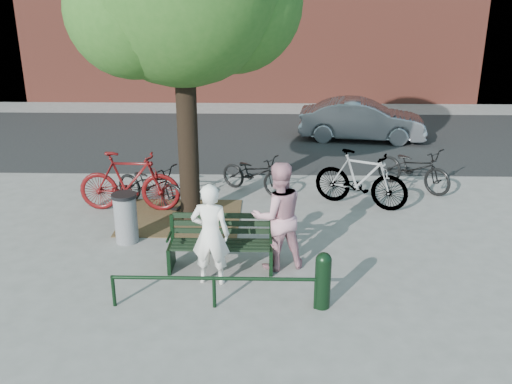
{
  "coord_description": "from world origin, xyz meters",
  "views": [
    {
      "loc": [
        0.8,
        -8.57,
        4.56
      ],
      "look_at": [
        0.56,
        1.0,
        1.02
      ],
      "focal_mm": 40.0,
      "sensor_mm": 36.0,
      "label": 1
    }
  ],
  "objects_px": {
    "bicycle_c": "(254,173)",
    "parked_car": "(362,120)",
    "person_left": "(210,234)",
    "litter_bin": "(126,218)",
    "park_bench": "(221,241)",
    "person_right": "(278,216)",
    "bollard": "(323,278)"
  },
  "relations": [
    {
      "from": "bollard",
      "to": "bicycle_c",
      "type": "relative_size",
      "value": 0.52
    },
    {
      "from": "bollard",
      "to": "person_right",
      "type": "bearing_deg",
      "value": 116.97
    },
    {
      "from": "park_bench",
      "to": "parked_car",
      "type": "relative_size",
      "value": 0.46
    },
    {
      "from": "park_bench",
      "to": "bollard",
      "type": "bearing_deg",
      "value": -37.55
    },
    {
      "from": "parked_car",
      "to": "park_bench",
      "type": "bearing_deg",
      "value": 164.5
    },
    {
      "from": "person_left",
      "to": "bicycle_c",
      "type": "xyz_separation_m",
      "value": [
        0.57,
        4.21,
        -0.39
      ]
    },
    {
      "from": "park_bench",
      "to": "person_right",
      "type": "distance_m",
      "value": 1.05
    },
    {
      "from": "park_bench",
      "to": "person_left",
      "type": "height_order",
      "value": "person_left"
    },
    {
      "from": "park_bench",
      "to": "person_right",
      "type": "height_order",
      "value": "person_right"
    },
    {
      "from": "person_right",
      "to": "bollard",
      "type": "bearing_deg",
      "value": 99.81
    },
    {
      "from": "bollard",
      "to": "bicycle_c",
      "type": "xyz_separation_m",
      "value": [
        -1.15,
        4.92,
        -0.03
      ]
    },
    {
      "from": "park_bench",
      "to": "person_left",
      "type": "distance_m",
      "value": 0.64
    },
    {
      "from": "person_right",
      "to": "parked_car",
      "type": "xyz_separation_m",
      "value": [
        2.65,
        8.34,
        -0.31
      ]
    },
    {
      "from": "person_right",
      "to": "litter_bin",
      "type": "bearing_deg",
      "value": -35.37
    },
    {
      "from": "park_bench",
      "to": "bollard",
      "type": "distance_m",
      "value": 2.02
    },
    {
      "from": "park_bench",
      "to": "parked_car",
      "type": "xyz_separation_m",
      "value": [
        3.6,
        8.39,
        0.14
      ]
    },
    {
      "from": "person_left",
      "to": "parked_car",
      "type": "bearing_deg",
      "value": -107.33
    },
    {
      "from": "litter_bin",
      "to": "parked_car",
      "type": "xyz_separation_m",
      "value": [
        5.44,
        7.43,
        0.14
      ]
    },
    {
      "from": "person_right",
      "to": "parked_car",
      "type": "relative_size",
      "value": 0.49
    },
    {
      "from": "person_left",
      "to": "litter_bin",
      "type": "distance_m",
      "value": 2.3
    },
    {
      "from": "bicycle_c",
      "to": "parked_car",
      "type": "bearing_deg",
      "value": -2.29
    },
    {
      "from": "park_bench",
      "to": "litter_bin",
      "type": "bearing_deg",
      "value": 152.32
    },
    {
      "from": "bollard",
      "to": "parked_car",
      "type": "relative_size",
      "value": 0.24
    },
    {
      "from": "park_bench",
      "to": "person_left",
      "type": "bearing_deg",
      "value": -102.72
    },
    {
      "from": "park_bench",
      "to": "litter_bin",
      "type": "xyz_separation_m",
      "value": [
        -1.84,
        0.96,
        0.0
      ]
    },
    {
      "from": "litter_bin",
      "to": "bicycle_c",
      "type": "distance_m",
      "value": 3.56
    },
    {
      "from": "litter_bin",
      "to": "parked_car",
      "type": "relative_size",
      "value": 0.25
    },
    {
      "from": "person_right",
      "to": "litter_bin",
      "type": "relative_size",
      "value": 1.96
    },
    {
      "from": "bicycle_c",
      "to": "parked_car",
      "type": "relative_size",
      "value": 0.46
    },
    {
      "from": "litter_bin",
      "to": "bicycle_c",
      "type": "height_order",
      "value": "litter_bin"
    },
    {
      "from": "bicycle_c",
      "to": "bollard",
      "type": "bearing_deg",
      "value": -135.28
    },
    {
      "from": "park_bench",
      "to": "bollard",
      "type": "xyz_separation_m",
      "value": [
        1.6,
        -1.23,
        -0.0
      ]
    }
  ]
}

